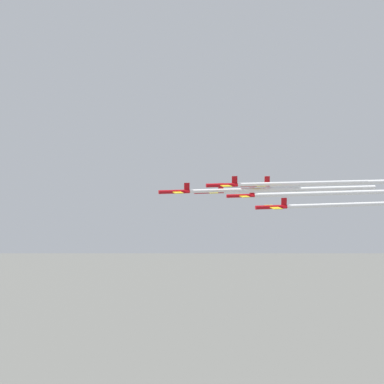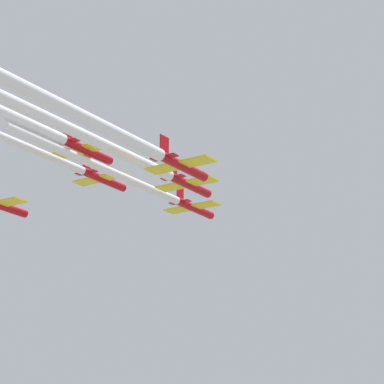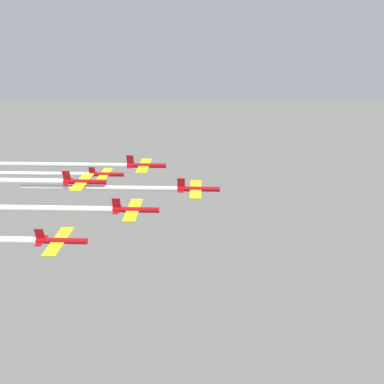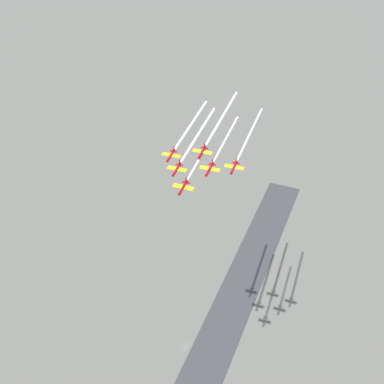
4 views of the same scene
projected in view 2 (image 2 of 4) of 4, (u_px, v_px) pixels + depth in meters
The scene contains 8 objects.
jet_0 at pixel (193, 207), 133.05m from camera, with size 8.35×8.23×3.09m.
jet_1 at pixel (102, 179), 127.73m from camera, with size 8.35×8.23×3.09m.
jet_2 at pixel (188, 184), 119.10m from camera, with size 8.35×8.23×3.09m.
jet_4 at pixel (85, 150), 113.83m from camera, with size 8.35×8.23×3.09m.
jet_5 at pixel (181, 165), 104.75m from camera, with size 8.35×8.23×3.09m.
smoke_trail_0 at pixel (101, 168), 115.96m from camera, with size 27.58×22.33×1.09m.
smoke_trail_2 at pixel (33, 112), 95.61m from camera, with size 40.30×32.56×1.33m.
smoke_trail_5 at pixel (8, 80), 82.28m from camera, with size 38.33×31.01×1.39m.
Camera 2 is at (-84.04, -2.78, 129.40)m, focal length 85.00 mm.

